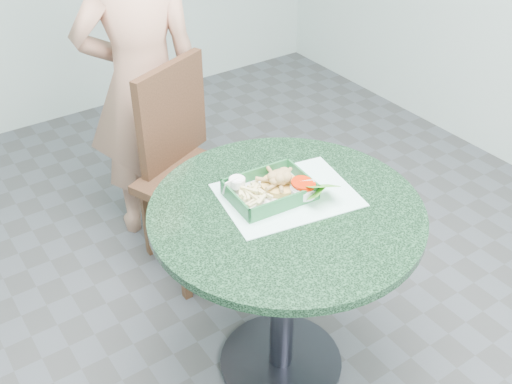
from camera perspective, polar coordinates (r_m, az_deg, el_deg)
floor at (r=2.48m, az=2.37°, el=-15.89°), size 4.00×5.00×0.02m
cafe_table at (r=2.06m, az=2.75°, el=-5.70°), size 0.90×0.90×0.75m
dining_chair at (r=2.65m, az=-6.69°, el=3.32°), size 0.42×0.42×0.93m
diner_person at (r=2.76m, az=-10.81°, el=10.48°), size 0.66×0.52×1.59m
placemat at (r=2.00m, az=2.96°, el=-0.74°), size 0.49×0.40×0.00m
food_basket at (r=1.98m, az=1.32°, el=-0.53°), size 0.27×0.19×0.05m
crab_sandwich at (r=1.99m, az=2.23°, el=0.80°), size 0.13×0.13×0.08m
fries_pile at (r=1.94m, az=0.01°, el=-0.58°), size 0.15×0.16×0.05m
sauce_ramekin at (r=1.97m, az=-1.84°, el=0.38°), size 0.05×0.05×0.03m
garnish_cup at (r=1.97m, az=4.85°, el=0.04°), size 0.13×0.13×0.05m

